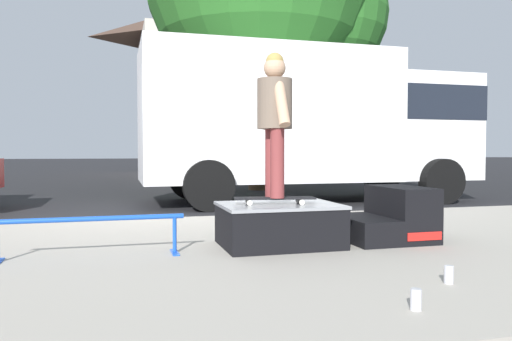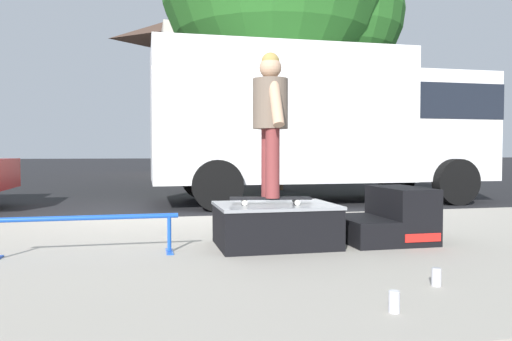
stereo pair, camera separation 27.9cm
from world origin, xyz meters
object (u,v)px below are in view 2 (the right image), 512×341
(grind_rail, at_px, (85,225))
(box_truck, at_px, (323,120))
(skateboard, at_px, (270,199))
(soda_can, at_px, (394,302))
(skater_kid, at_px, (270,112))
(soda_can_b, at_px, (436,277))
(skate_box, at_px, (275,223))
(kicker_ramp, at_px, (389,219))

(grind_rail, xyz_separation_m, box_truck, (4.12, 5.19, 1.31))
(grind_rail, distance_m, skateboard, 1.70)
(skateboard, relative_size, box_truck, 0.12)
(skateboard, distance_m, soda_can, 2.11)
(skater_kid, height_order, soda_can_b, skater_kid)
(skate_box, bearing_deg, box_truck, 65.12)
(skate_box, height_order, grind_rail, skate_box)
(skater_kid, bearing_deg, soda_can_b, -64.61)
(kicker_ramp, xyz_separation_m, skater_kid, (-1.27, -0.04, 1.06))
(skate_box, xyz_separation_m, kicker_ramp, (1.21, -0.00, 0.01))
(soda_can, xyz_separation_m, soda_can_b, (0.56, 0.45, 0.00))
(skateboard, xyz_separation_m, soda_can_b, (0.76, -1.61, -0.41))
(grind_rail, bearing_deg, soda_can_b, -32.52)
(grind_rail, relative_size, soda_can_b, 12.85)
(kicker_ramp, distance_m, grind_rail, 2.97)
(kicker_ramp, xyz_separation_m, skateboard, (-1.27, -0.04, 0.24))
(grind_rail, xyz_separation_m, skateboard, (1.69, 0.04, 0.19))
(skateboard, distance_m, skater_kid, 0.83)
(soda_can, distance_m, box_truck, 7.70)
(box_truck, bearing_deg, soda_can_b, -103.85)
(skateboard, xyz_separation_m, box_truck, (2.43, 5.15, 1.11))
(grind_rail, bearing_deg, skateboard, 1.46)
(skate_box, distance_m, soda_can_b, 1.80)
(kicker_ramp, relative_size, grind_rail, 0.53)
(grind_rail, relative_size, soda_can, 12.85)
(soda_can, height_order, box_truck, box_truck)
(skate_box, height_order, soda_can_b, skate_box)
(skater_kid, height_order, soda_can, skater_kid)
(skater_kid, distance_m, box_truck, 5.70)
(skateboard, bearing_deg, soda_can, -84.31)
(box_truck, bearing_deg, soda_can, -107.15)
(skate_box, distance_m, skateboard, 0.26)
(grind_rail, bearing_deg, soda_can, -46.75)
(skate_box, distance_m, skater_kid, 1.08)
(kicker_ramp, distance_m, soda_can, 2.36)
(soda_can, bearing_deg, kicker_ramp, 63.04)
(skater_kid, bearing_deg, kicker_ramp, 1.72)
(soda_can, xyz_separation_m, box_truck, (2.22, 7.21, 1.52))
(grind_rail, distance_m, soda_can, 2.78)
(grind_rail, height_order, soda_can_b, grind_rail)
(skater_kid, height_order, box_truck, box_truck)
(skateboard, height_order, skater_kid, skater_kid)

